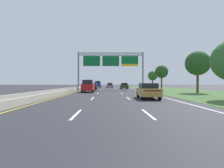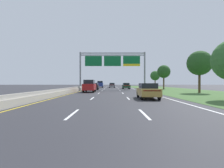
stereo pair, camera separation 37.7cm
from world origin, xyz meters
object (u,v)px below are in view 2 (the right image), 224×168
at_px(car_grey_centre_lane_sedan, 111,85).
at_px(roadside_tree_mid, 199,63).
at_px(overhead_sign_gantry, 112,63).
at_px(car_gold_right_lane_sedan, 147,91).
at_px(roadside_tree_distant, 155,76).
at_px(roadside_tree_far, 163,72).
at_px(car_red_left_lane_suv, 89,86).
at_px(car_black_left_lane_sedan, 94,86).
at_px(pickup_truck_blue, 99,84).
at_px(car_darkgreen_right_lane_sedan, 126,86).

height_order(car_grey_centre_lane_sedan, roadside_tree_mid, roadside_tree_mid).
height_order(overhead_sign_gantry, car_gold_right_lane_sedan, overhead_sign_gantry).
xyz_separation_m(car_grey_centre_lane_sedan, roadside_tree_distant, (14.66, 2.76, 3.18)).
bearing_deg(roadside_tree_far, car_red_left_lane_suv, -140.17).
relative_size(overhead_sign_gantry, car_grey_centre_lane_sedan, 3.39).
height_order(car_black_left_lane_sedan, roadside_tree_mid, roadside_tree_mid).
height_order(roadside_tree_mid, roadside_tree_far, roadside_tree_mid).
height_order(pickup_truck_blue, car_red_left_lane_suv, pickup_truck_blue).
distance_m(car_black_left_lane_sedan, roadside_tree_distant, 26.91).
bearing_deg(car_darkgreen_right_lane_sedan, car_red_left_lane_suv, 153.40).
height_order(overhead_sign_gantry, car_red_left_lane_suv, overhead_sign_gantry).
bearing_deg(pickup_truck_blue, car_gold_right_lane_sedan, -170.55).
bearing_deg(car_gold_right_lane_sedan, car_black_left_lane_sedan, 20.49).
bearing_deg(overhead_sign_gantry, car_red_left_lane_suv, -112.06).
height_order(car_red_left_lane_suv, roadside_tree_distant, roadside_tree_distant).
distance_m(car_red_left_lane_suv, roadside_tree_mid, 18.21).
distance_m(roadside_tree_mid, roadside_tree_distant, 31.75).
relative_size(car_red_left_lane_suv, roadside_tree_distant, 0.83).
xyz_separation_m(pickup_truck_blue, car_darkgreen_right_lane_sedan, (7.63, -11.69, -0.26)).
height_order(car_black_left_lane_sedan, roadside_tree_distant, roadside_tree_distant).
height_order(car_gold_right_lane_sedan, car_black_left_lane_sedan, same).
bearing_deg(car_black_left_lane_sedan, car_gold_right_lane_sedan, -161.78).
bearing_deg(car_red_left_lane_suv, overhead_sign_gantry, -22.52).
relative_size(pickup_truck_blue, roadside_tree_distant, 0.96).
bearing_deg(overhead_sign_gantry, pickup_truck_blue, 103.01).
relative_size(overhead_sign_gantry, roadside_tree_far, 2.48).
height_order(car_red_left_lane_suv, roadside_tree_far, roadside_tree_far).
bearing_deg(car_darkgreen_right_lane_sedan, car_grey_centre_lane_sedan, 17.69).
relative_size(pickup_truck_blue, car_black_left_lane_sedan, 1.23).
height_order(overhead_sign_gantry, roadside_tree_distant, overhead_sign_gantry).
distance_m(overhead_sign_gantry, car_black_left_lane_sedan, 6.79).
xyz_separation_m(pickup_truck_blue, car_black_left_lane_sedan, (-0.10, -17.09, -0.26)).
distance_m(car_darkgreen_right_lane_sedan, roadside_tree_mid, 21.07).
xyz_separation_m(car_red_left_lane_suv, roadside_tree_distant, (18.52, 29.37, 2.90)).
xyz_separation_m(overhead_sign_gantry, roadside_tree_far, (12.97, 4.34, -1.75)).
distance_m(pickup_truck_blue, roadside_tree_distant, 18.94).
relative_size(car_black_left_lane_sedan, roadside_tree_mid, 0.66).
distance_m(pickup_truck_blue, roadside_tree_mid, 34.84).
xyz_separation_m(car_darkgreen_right_lane_sedan, car_grey_centre_lane_sedan, (-3.68, 10.92, 0.00)).
bearing_deg(roadside_tree_mid, car_red_left_lane_suv, 172.40).
height_order(car_gold_right_lane_sedan, car_darkgreen_right_lane_sedan, same).
bearing_deg(overhead_sign_gantry, car_black_left_lane_sedan, 173.31).
bearing_deg(car_gold_right_lane_sedan, pickup_truck_blue, 12.49).
distance_m(car_gold_right_lane_sedan, car_grey_centre_lane_sedan, 39.01).
distance_m(overhead_sign_gantry, car_red_left_lane_suv, 11.72).
height_order(overhead_sign_gantry, car_black_left_lane_sedan, overhead_sign_gantry).
height_order(car_darkgreen_right_lane_sedan, roadside_tree_distant, roadside_tree_distant).
distance_m(car_grey_centre_lane_sedan, roadside_tree_distant, 15.26).
distance_m(overhead_sign_gantry, car_grey_centre_lane_sedan, 17.64).
xyz_separation_m(pickup_truck_blue, car_red_left_lane_suv, (0.09, -27.38, 0.02)).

